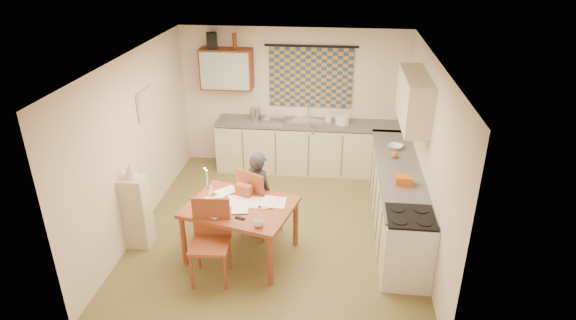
# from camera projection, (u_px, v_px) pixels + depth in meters

# --- Properties ---
(floor) EXTENTS (4.00, 4.50, 0.02)m
(floor) POSITION_uv_depth(u_px,v_px,m) (278.00, 227.00, 7.09)
(floor) COLOR brown
(floor) RESTS_ON ground
(ceiling) EXTENTS (4.00, 4.50, 0.02)m
(ceiling) POSITION_uv_depth(u_px,v_px,m) (277.00, 57.00, 6.02)
(ceiling) COLOR white
(ceiling) RESTS_ON floor
(wall_back) EXTENTS (4.00, 0.02, 2.50)m
(wall_back) POSITION_uv_depth(u_px,v_px,m) (294.00, 98.00, 8.59)
(wall_back) COLOR beige
(wall_back) RESTS_ON floor
(wall_front) EXTENTS (4.00, 0.02, 2.50)m
(wall_front) POSITION_uv_depth(u_px,v_px,m) (247.00, 246.00, 4.52)
(wall_front) COLOR beige
(wall_front) RESTS_ON floor
(wall_left) EXTENTS (0.02, 4.50, 2.50)m
(wall_left) POSITION_uv_depth(u_px,v_px,m) (136.00, 143.00, 6.75)
(wall_left) COLOR beige
(wall_left) RESTS_ON floor
(wall_right) EXTENTS (0.02, 4.50, 2.50)m
(wall_right) POSITION_uv_depth(u_px,v_px,m) (428.00, 156.00, 6.36)
(wall_right) COLOR beige
(wall_right) RESTS_ON floor
(window_blind) EXTENTS (1.45, 0.03, 1.05)m
(window_blind) POSITION_uv_depth(u_px,v_px,m) (311.00, 78.00, 8.35)
(window_blind) COLOR navy
(window_blind) RESTS_ON wall_back
(curtain_rod) EXTENTS (1.60, 0.04, 0.04)m
(curtain_rod) POSITION_uv_depth(u_px,v_px,m) (311.00, 46.00, 8.10)
(curtain_rod) COLOR black
(curtain_rod) RESTS_ON wall_back
(wall_cabinet) EXTENTS (0.90, 0.34, 0.70)m
(wall_cabinet) POSITION_uv_depth(u_px,v_px,m) (227.00, 69.00, 8.30)
(wall_cabinet) COLOR #5C230D
(wall_cabinet) RESTS_ON wall_back
(wall_cabinet_glass) EXTENTS (0.84, 0.02, 0.64)m
(wall_cabinet_glass) POSITION_uv_depth(u_px,v_px,m) (224.00, 71.00, 8.15)
(wall_cabinet_glass) COLOR #99B2A5
(wall_cabinet_glass) RESTS_ON wall_back
(upper_cabinet_right) EXTENTS (0.34, 1.30, 0.70)m
(upper_cabinet_right) POSITION_uv_depth(u_px,v_px,m) (414.00, 99.00, 6.61)
(upper_cabinet_right) COLOR #C4B28B
(upper_cabinet_right) RESTS_ON wall_right
(framed_print) EXTENTS (0.04, 0.50, 0.40)m
(framed_print) POSITION_uv_depth(u_px,v_px,m) (145.00, 104.00, 6.91)
(framed_print) COLOR beige
(framed_print) RESTS_ON wall_left
(print_canvas) EXTENTS (0.01, 0.42, 0.32)m
(print_canvas) POSITION_uv_depth(u_px,v_px,m) (147.00, 104.00, 6.91)
(print_canvas) COLOR white
(print_canvas) RESTS_ON wall_left
(counter_back) EXTENTS (3.30, 0.62, 0.92)m
(counter_back) POSITION_uv_depth(u_px,v_px,m) (310.00, 147.00, 8.62)
(counter_back) COLOR #C4B28B
(counter_back) RESTS_ON floor
(counter_right) EXTENTS (0.62, 2.95, 0.92)m
(counter_right) POSITION_uv_depth(u_px,v_px,m) (397.00, 197.00, 6.97)
(counter_right) COLOR #C4B28B
(counter_right) RESTS_ON floor
(stove) EXTENTS (0.59, 0.59, 0.92)m
(stove) POSITION_uv_depth(u_px,v_px,m) (407.00, 248.00, 5.82)
(stove) COLOR white
(stove) RESTS_ON floor
(sink) EXTENTS (0.69, 0.64, 0.10)m
(sink) POSITION_uv_depth(u_px,v_px,m) (306.00, 124.00, 8.44)
(sink) COLOR silver
(sink) RESTS_ON counter_back
(tap) EXTENTS (0.04, 0.04, 0.28)m
(tap) POSITION_uv_depth(u_px,v_px,m) (308.00, 111.00, 8.52)
(tap) COLOR silver
(tap) RESTS_ON counter_back
(dish_rack) EXTENTS (0.37, 0.33, 0.06)m
(dish_rack) POSITION_uv_depth(u_px,v_px,m) (274.00, 120.00, 8.47)
(dish_rack) COLOR silver
(dish_rack) RESTS_ON counter_back
(kettle) EXTENTS (0.18, 0.18, 0.24)m
(kettle) POSITION_uv_depth(u_px,v_px,m) (255.00, 114.00, 8.46)
(kettle) COLOR silver
(kettle) RESTS_ON counter_back
(mixing_bowl) EXTENTS (0.32, 0.32, 0.16)m
(mixing_bowl) POSITION_uv_depth(u_px,v_px,m) (342.00, 119.00, 8.33)
(mixing_bowl) COLOR white
(mixing_bowl) RESTS_ON counter_back
(soap_bottle) EXTENTS (0.15, 0.15, 0.18)m
(soap_bottle) POSITION_uv_depth(u_px,v_px,m) (328.00, 117.00, 8.39)
(soap_bottle) COLOR white
(soap_bottle) RESTS_ON counter_back
(bowl) EXTENTS (0.40, 0.40, 0.06)m
(bowl) POSITION_uv_depth(u_px,v_px,m) (395.00, 147.00, 7.39)
(bowl) COLOR white
(bowl) RESTS_ON counter_right
(orange_bag) EXTENTS (0.23, 0.17, 0.12)m
(orange_bag) POSITION_uv_depth(u_px,v_px,m) (404.00, 180.00, 6.31)
(orange_bag) COLOR #C15A13
(orange_bag) RESTS_ON counter_right
(fruit_orange) EXTENTS (0.10, 0.10, 0.10)m
(fruit_orange) POSITION_uv_depth(u_px,v_px,m) (394.00, 155.00, 7.06)
(fruit_orange) COLOR #C15A13
(fruit_orange) RESTS_ON counter_right
(speaker) EXTENTS (0.22, 0.24, 0.26)m
(speaker) POSITION_uv_depth(u_px,v_px,m) (212.00, 41.00, 8.12)
(speaker) COLOR black
(speaker) RESTS_ON wall_cabinet
(bottle_green) EXTENTS (0.08, 0.08, 0.26)m
(bottle_green) POSITION_uv_depth(u_px,v_px,m) (215.00, 41.00, 8.11)
(bottle_green) COLOR #195926
(bottle_green) RESTS_ON wall_cabinet
(bottle_brown) EXTENTS (0.07, 0.07, 0.26)m
(bottle_brown) POSITION_uv_depth(u_px,v_px,m) (235.00, 41.00, 8.08)
(bottle_brown) COLOR #5C230D
(bottle_brown) RESTS_ON wall_cabinet
(dining_table) EXTENTS (1.54, 1.31, 0.75)m
(dining_table) POSITION_uv_depth(u_px,v_px,m) (241.00, 230.00, 6.34)
(dining_table) COLOR brown
(dining_table) RESTS_ON floor
(chair_far) EXTENTS (0.65, 0.65, 1.04)m
(chair_far) POSITION_uv_depth(u_px,v_px,m) (260.00, 212.00, 6.84)
(chair_far) COLOR brown
(chair_far) RESTS_ON floor
(chair_near) EXTENTS (0.49, 0.49, 1.03)m
(chair_near) POSITION_uv_depth(u_px,v_px,m) (211.00, 256.00, 5.91)
(chair_near) COLOR brown
(chair_near) RESTS_ON floor
(person) EXTENTS (0.73, 0.71, 1.27)m
(person) POSITION_uv_depth(u_px,v_px,m) (259.00, 194.00, 6.68)
(person) COLOR black
(person) RESTS_ON floor
(shelf_stand) EXTENTS (0.32, 0.30, 1.03)m
(shelf_stand) POSITION_uv_depth(u_px,v_px,m) (137.00, 212.00, 6.48)
(shelf_stand) COLOR #C4B28B
(shelf_stand) RESTS_ON floor
(lampshade) EXTENTS (0.20, 0.20, 0.22)m
(lampshade) POSITION_uv_depth(u_px,v_px,m) (130.00, 170.00, 6.21)
(lampshade) COLOR beige
(lampshade) RESTS_ON shelf_stand
(letter_rack) EXTENTS (0.24, 0.18, 0.16)m
(letter_rack) POSITION_uv_depth(u_px,v_px,m) (244.00, 190.00, 6.38)
(letter_rack) COLOR brown
(letter_rack) RESTS_ON dining_table
(mug) EXTENTS (0.23, 0.23, 0.10)m
(mug) POSITION_uv_depth(u_px,v_px,m) (259.00, 223.00, 5.72)
(mug) COLOR white
(mug) RESTS_ON dining_table
(magazine) EXTENTS (0.18, 0.24, 0.02)m
(magazine) POSITION_uv_depth(u_px,v_px,m) (199.00, 207.00, 6.12)
(magazine) COLOR maroon
(magazine) RESTS_ON dining_table
(book) EXTENTS (0.21, 0.27, 0.02)m
(book) POSITION_uv_depth(u_px,v_px,m) (209.00, 203.00, 6.20)
(book) COLOR #C15A13
(book) RESTS_ON dining_table
(orange_box) EXTENTS (0.14, 0.11, 0.04)m
(orange_box) POSITION_uv_depth(u_px,v_px,m) (206.00, 210.00, 6.04)
(orange_box) COLOR #C15A13
(orange_box) RESTS_ON dining_table
(eyeglasses) EXTENTS (0.14, 0.08, 0.02)m
(eyeglasses) POSITION_uv_depth(u_px,v_px,m) (240.00, 218.00, 5.88)
(eyeglasses) COLOR black
(eyeglasses) RESTS_ON dining_table
(candle_holder) EXTENTS (0.07, 0.07, 0.18)m
(candle_holder) POSITION_uv_depth(u_px,v_px,m) (210.00, 190.00, 6.36)
(candle_holder) COLOR silver
(candle_holder) RESTS_ON dining_table
(candle) EXTENTS (0.03, 0.03, 0.22)m
(candle) POSITION_uv_depth(u_px,v_px,m) (207.00, 178.00, 6.24)
(candle) COLOR white
(candle) RESTS_ON dining_table
(candle_flame) EXTENTS (0.02, 0.02, 0.02)m
(candle_flame) POSITION_uv_depth(u_px,v_px,m) (205.00, 168.00, 6.22)
(candle_flame) COLOR #FFCC66
(candle_flame) RESTS_ON dining_table
(papers) EXTENTS (1.15, 0.91, 0.02)m
(papers) POSITION_uv_depth(u_px,v_px,m) (236.00, 203.00, 6.20)
(papers) COLOR white
(papers) RESTS_ON dining_table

